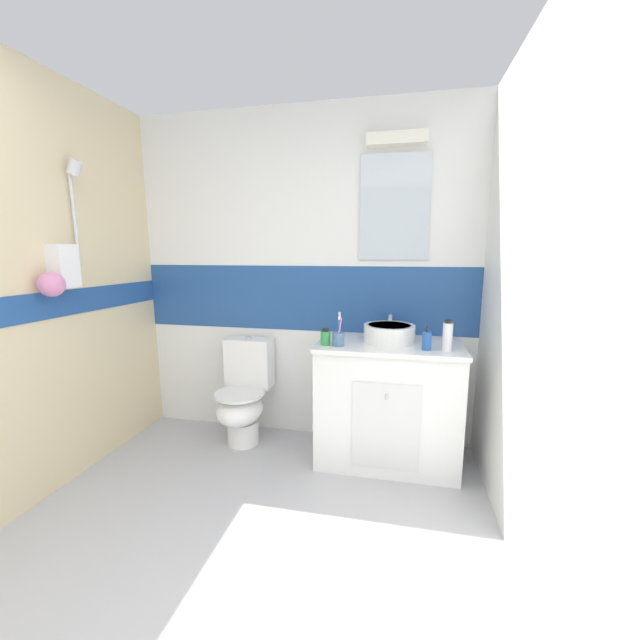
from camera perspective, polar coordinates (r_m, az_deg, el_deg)
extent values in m
cube|color=#B2B2B7|center=(2.29, -11.12, -29.94)|extent=(3.20, 3.48, 0.04)
cube|color=white|center=(3.11, -2.33, -9.04)|extent=(3.20, 0.10, 0.85)
cube|color=#234C8C|center=(2.96, -2.44, 3.38)|extent=(3.20, 0.10, 0.50)
cube|color=white|center=(2.98, -2.55, 19.34)|extent=(3.20, 0.10, 1.15)
cube|color=silver|center=(2.81, 11.26, 16.38)|extent=(0.49, 0.02, 0.72)
cube|color=white|center=(2.85, 11.59, 25.31)|extent=(0.41, 0.10, 0.08)
cube|color=beige|center=(2.63, -40.46, 3.41)|extent=(0.10, 3.48, 2.50)
cube|color=#234C8C|center=(2.60, -39.47, 1.04)|extent=(0.01, 3.48, 0.16)
cube|color=white|center=(2.75, -34.33, 6.76)|extent=(0.10, 0.14, 0.26)
cylinder|color=silver|center=(2.87, -33.17, 12.87)|extent=(0.02, 0.02, 0.59)
cylinder|color=silver|center=(2.88, -33.18, 18.81)|extent=(0.10, 0.07, 0.11)
sphere|color=pink|center=(2.64, -35.57, 4.40)|extent=(0.14, 0.14, 0.14)
cube|color=white|center=(1.73, 32.91, 1.94)|extent=(0.10, 3.48, 2.50)
cube|color=white|center=(2.73, 10.19, -12.37)|extent=(0.94, 0.55, 0.82)
cube|color=white|center=(2.59, 10.47, -3.73)|extent=(0.96, 0.57, 0.03)
cube|color=silver|center=(2.49, 9.94, -15.69)|extent=(0.42, 0.01, 0.57)
cylinder|color=silver|center=(2.39, 10.08, -11.43)|extent=(0.02, 0.02, 0.03)
cylinder|color=white|center=(2.61, 10.43, -1.98)|extent=(0.35, 0.35, 0.12)
cylinder|color=#B3B3B8|center=(2.60, 10.46, -0.85)|extent=(0.28, 0.28, 0.01)
cylinder|color=silver|center=(2.80, 10.56, -0.76)|extent=(0.03, 0.03, 0.15)
cylinder|color=silver|center=(2.69, 10.55, 0.45)|extent=(0.02, 0.16, 0.02)
cylinder|color=white|center=(3.08, -11.57, -16.24)|extent=(0.24, 0.24, 0.18)
ellipsoid|color=white|center=(2.96, -12.03, -13.09)|extent=(0.34, 0.42, 0.22)
cylinder|color=white|center=(2.92, -12.12, -10.89)|extent=(0.37, 0.37, 0.02)
cube|color=white|center=(3.04, -10.64, -6.35)|extent=(0.36, 0.17, 0.39)
cylinder|color=silver|center=(2.99, -10.76, -2.64)|extent=(0.04, 0.04, 0.02)
cylinder|color=#4C7299|center=(2.45, 2.80, -2.92)|extent=(0.08, 0.08, 0.09)
cylinder|color=#338CD8|center=(2.45, 2.96, -1.21)|extent=(0.01, 0.03, 0.18)
cube|color=white|center=(2.43, 2.98, 0.86)|extent=(0.01, 0.02, 0.03)
cylinder|color=#D872BF|center=(2.42, 2.96, -1.54)|extent=(0.03, 0.04, 0.16)
cube|color=white|center=(2.41, 2.98, 0.36)|extent=(0.02, 0.02, 0.03)
cylinder|color=#2659B2|center=(2.43, 15.87, -3.07)|extent=(0.06, 0.06, 0.12)
cylinder|color=#262626|center=(2.42, 15.95, -1.31)|extent=(0.01, 0.01, 0.04)
cylinder|color=#262626|center=(2.40, 15.99, -0.95)|extent=(0.01, 0.02, 0.01)
cylinder|color=white|center=(2.45, 18.75, -2.43)|extent=(0.06, 0.06, 0.17)
cylinder|color=black|center=(2.43, 18.88, -0.20)|extent=(0.04, 0.04, 0.02)
cylinder|color=green|center=(2.47, 0.83, -2.77)|extent=(0.06, 0.06, 0.09)
cylinder|color=black|center=(2.46, 0.83, -1.50)|extent=(0.04, 0.04, 0.02)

